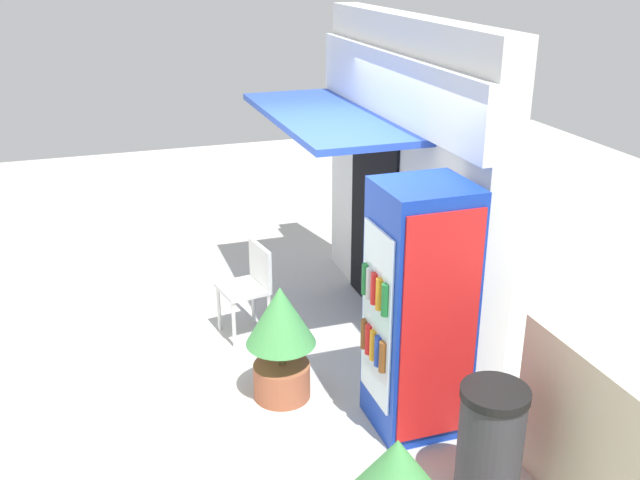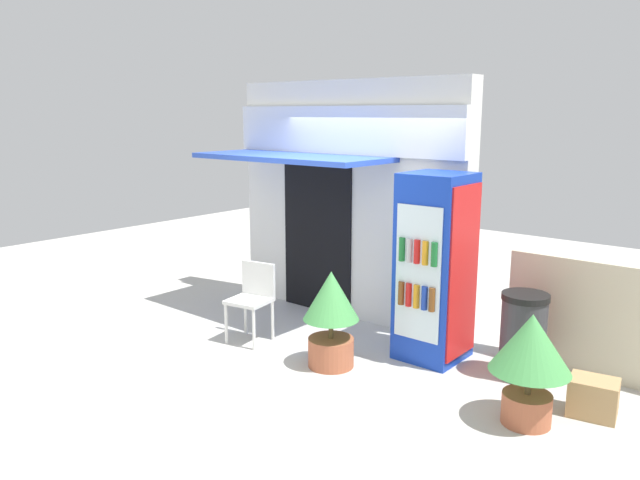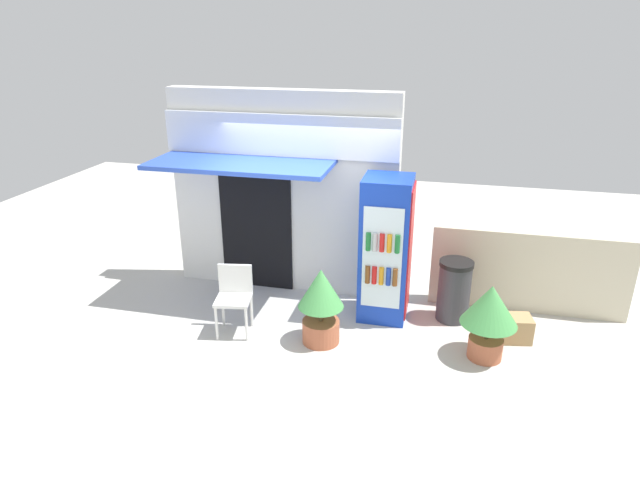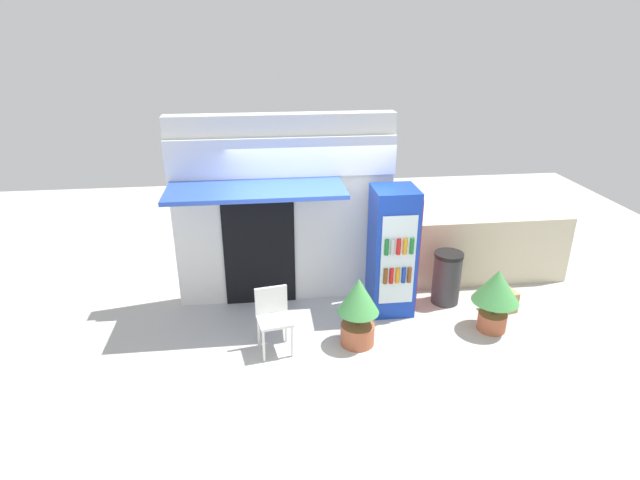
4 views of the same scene
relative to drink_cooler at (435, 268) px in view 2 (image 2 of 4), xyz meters
The scene contains 8 objects.
ground 1.71m from the drink_cooler, 144.17° to the right, with size 16.00×16.00×0.00m, color beige.
storefront_building 1.80m from the drink_cooler, 160.92° to the left, with size 3.33×1.28×2.95m.
drink_cooler is the anchor object (origin of this frame).
plastic_chair 2.07m from the drink_cooler, 155.03° to the right, with size 0.50×0.48×0.89m.
potted_plant_near_shop 1.18m from the drink_cooler, 127.79° to the right, with size 0.57×0.57×1.00m.
potted_plant_curbside 1.58m from the drink_cooler, 29.90° to the right, with size 0.67×0.67×0.96m.
trash_bin 1.09m from the drink_cooler, ahead, with size 0.45×0.45×0.85m.
cardboard_box 1.92m from the drink_cooler, ahead, with size 0.39×0.31×0.33m, color tan.
Camera 2 is at (4.18, -4.71, 2.56)m, focal length 34.64 mm.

